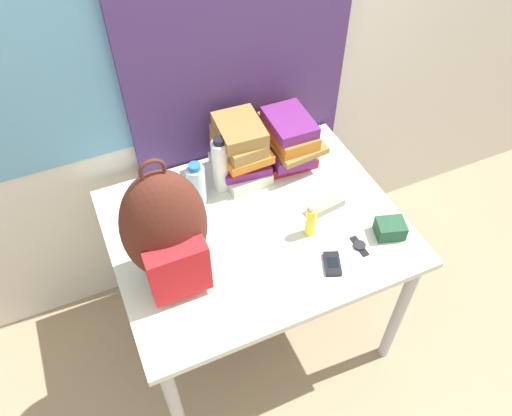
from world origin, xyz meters
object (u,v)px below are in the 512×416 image
at_px(wristwatch, 360,246).
at_px(sunglasses_case, 326,206).
at_px(sports_bottle, 221,165).
at_px(sunscreen_bottle, 311,221).
at_px(book_stack_left, 241,150).
at_px(cell_phone, 332,264).
at_px(backpack, 166,231).
at_px(book_stack_center, 288,139).
at_px(water_bottle, 197,184).
at_px(camera_pouch, 390,229).

bearing_deg(wristwatch, sunglasses_case, 96.00).
xyz_separation_m(sports_bottle, sunscreen_bottle, (0.22, -0.36, -0.05)).
relative_size(book_stack_left, cell_phone, 2.32).
distance_m(backpack, sunscreen_bottle, 0.55).
xyz_separation_m(book_stack_center, wristwatch, (0.04, -0.54, -0.11)).
bearing_deg(water_bottle, wristwatch, -44.84).
xyz_separation_m(backpack, sunscreen_bottle, (0.53, -0.03, -0.16)).
height_order(sports_bottle, sunscreen_bottle, sports_bottle).
xyz_separation_m(sunscreen_bottle, wristwatch, (0.14, -0.14, -0.07)).
relative_size(book_stack_center, camera_pouch, 2.35).
distance_m(backpack, sunglasses_case, 0.68).
distance_m(book_stack_left, camera_pouch, 0.67).
xyz_separation_m(sunglasses_case, camera_pouch, (0.16, -0.21, 0.01)).
bearing_deg(cell_phone, sports_bottle, 112.63).
relative_size(camera_pouch, wristwatch, 1.27).
bearing_deg(water_bottle, backpack, -123.28).
distance_m(book_stack_left, sports_bottle, 0.11).
bearing_deg(sports_bottle, book_stack_center, 7.89).
relative_size(cell_phone, sunglasses_case, 0.74).
bearing_deg(camera_pouch, water_bottle, 142.68).
xyz_separation_m(water_bottle, wristwatch, (0.47, -0.47, -0.09)).
xyz_separation_m(book_stack_left, sports_bottle, (-0.11, -0.05, -0.00)).
xyz_separation_m(backpack, sports_bottle, (0.31, 0.33, -0.11)).
height_order(book_stack_left, sunglasses_case, book_stack_left).
relative_size(sports_bottle, sunglasses_case, 1.66).
bearing_deg(sports_bottle, backpack, -133.36).
relative_size(cell_phone, camera_pouch, 0.92).
height_order(book_stack_center, camera_pouch, book_stack_center).
height_order(cell_phone, wristwatch, cell_phone).
distance_m(book_stack_left, water_bottle, 0.23).
height_order(book_stack_left, water_bottle, book_stack_left).
height_order(cell_phone, sunglasses_case, sunglasses_case).
relative_size(water_bottle, sunscreen_bottle, 1.27).
relative_size(backpack, book_stack_center, 1.81).
xyz_separation_m(water_bottle, sunglasses_case, (0.45, -0.25, -0.07)).
distance_m(book_stack_left, sunscreen_bottle, 0.43).
bearing_deg(sunglasses_case, cell_phone, -114.22).
relative_size(water_bottle, wristwatch, 1.96).
height_order(book_stack_left, sports_bottle, book_stack_left).
height_order(book_stack_center, water_bottle, book_stack_center).
bearing_deg(backpack, wristwatch, -14.17).
bearing_deg(sunglasses_case, book_stack_center, 92.17).
bearing_deg(sports_bottle, camera_pouch, -45.00).
bearing_deg(sunscreen_bottle, sunglasses_case, 35.09).
bearing_deg(book_stack_center, water_bottle, -170.35).
height_order(sports_bottle, sunglasses_case, sports_bottle).
distance_m(cell_phone, sunglasses_case, 0.27).
height_order(sunglasses_case, camera_pouch, camera_pouch).
height_order(water_bottle, cell_phone, water_bottle).
bearing_deg(sunscreen_bottle, sports_bottle, 120.93).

